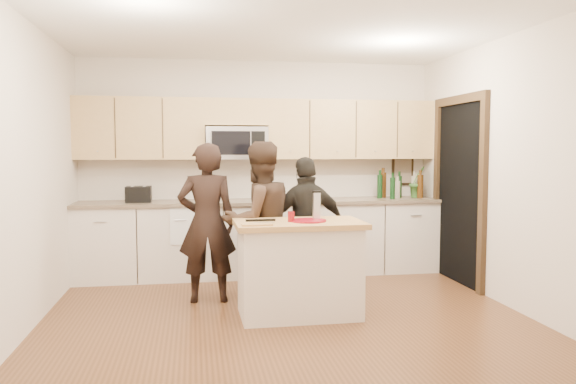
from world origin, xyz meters
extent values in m
plane|color=brown|center=(0.00, 0.00, 0.00)|extent=(4.50, 4.50, 0.00)
cube|color=beige|center=(0.00, 2.00, 1.35)|extent=(4.50, 0.02, 2.70)
cube|color=beige|center=(0.00, -2.00, 1.35)|extent=(4.50, 0.02, 2.70)
cube|color=beige|center=(-2.25, 0.00, 1.35)|extent=(0.02, 4.00, 2.70)
cube|color=beige|center=(2.25, 0.00, 1.35)|extent=(0.02, 4.00, 2.70)
cube|color=white|center=(0.00, 0.00, 2.70)|extent=(4.50, 4.00, 0.02)
cube|color=beige|center=(0.00, 1.69, 0.45)|extent=(4.50, 0.62, 0.90)
cube|color=#7D6C53|center=(0.00, 1.68, 0.92)|extent=(4.50, 0.66, 0.04)
cube|color=tan|center=(-1.48, 1.83, 1.83)|extent=(1.55, 0.33, 0.75)
cube|color=tan|center=(1.17, 1.83, 1.83)|extent=(2.17, 0.33, 0.75)
cube|color=tan|center=(-0.31, 1.83, 2.04)|extent=(0.78, 0.33, 0.33)
cube|color=silver|center=(-0.31, 1.80, 1.65)|extent=(0.76, 0.40, 0.40)
cube|color=black|center=(-0.39, 1.60, 1.65)|extent=(0.47, 0.01, 0.29)
cube|color=black|center=(-0.06, 1.60, 1.65)|extent=(0.17, 0.01, 0.29)
cube|color=black|center=(2.24, 0.90, 1.05)|extent=(0.02, 1.05, 2.10)
cube|color=#312213|center=(2.22, 0.33, 1.05)|extent=(0.06, 0.10, 2.10)
cube|color=#312213|center=(2.22, 1.48, 1.05)|extent=(0.06, 0.10, 2.10)
cube|color=#312213|center=(2.22, 0.90, 2.15)|extent=(0.06, 1.25, 0.10)
cube|color=black|center=(1.95, 1.99, 1.28)|extent=(0.30, 0.03, 0.38)
cube|color=tan|center=(1.95, 1.97, 1.28)|extent=(0.24, 0.00, 0.32)
cube|color=white|center=(-0.95, 1.38, 0.70)|extent=(0.34, 0.01, 0.48)
cube|color=white|center=(-0.95, 1.67, 0.94)|extent=(0.34, 0.60, 0.01)
cube|color=beige|center=(0.13, -0.10, 0.42)|extent=(1.11, 0.66, 0.85)
cube|color=#B08949|center=(0.13, -0.10, 0.88)|extent=(1.21, 0.71, 0.05)
cylinder|color=maroon|center=(0.21, -0.13, 0.91)|extent=(0.33, 0.33, 0.02)
cube|color=silver|center=(0.31, -0.03, 1.04)|extent=(0.07, 0.05, 0.25)
cube|color=black|center=(0.31, -0.03, 1.17)|extent=(0.08, 0.05, 0.02)
cylinder|color=maroon|center=(0.05, -0.13, 0.95)|extent=(0.06, 0.06, 0.10)
cube|color=#B08949|center=(-0.29, -0.30, 0.91)|extent=(0.27, 0.17, 0.02)
cube|color=black|center=(-0.24, -0.16, 0.93)|extent=(0.27, 0.03, 0.02)
cube|color=silver|center=(-0.23, -0.26, 0.92)|extent=(0.20, 0.02, 0.01)
cube|color=black|center=(-1.50, 1.67, 1.03)|extent=(0.30, 0.23, 0.19)
cube|color=silver|center=(-1.57, 1.67, 1.13)|extent=(0.03, 0.17, 0.00)
cube|color=silver|center=(-1.43, 1.67, 1.13)|extent=(0.03, 0.17, 0.00)
cylinder|color=black|center=(1.53, 1.69, 1.12)|extent=(0.07, 0.07, 0.37)
cylinder|color=#3C220B|center=(1.61, 1.79, 1.14)|extent=(0.08, 0.08, 0.39)
cylinder|color=tan|center=(1.77, 1.69, 1.08)|extent=(0.07, 0.07, 0.28)
cylinder|color=black|center=(1.81, 1.73, 1.11)|extent=(0.07, 0.07, 0.35)
cylinder|color=#3C220B|center=(2.06, 1.63, 1.12)|extent=(0.08, 0.08, 0.36)
cylinder|color=tan|center=(2.06, 1.83, 1.11)|extent=(0.09, 0.09, 0.34)
cylinder|color=black|center=(1.66, 1.56, 1.11)|extent=(0.06, 0.06, 0.34)
imported|color=#37692A|center=(2.05, 1.72, 1.15)|extent=(0.29, 0.26, 0.42)
imported|color=black|center=(-0.71, 0.54, 0.82)|extent=(0.61, 0.41, 1.64)
imported|color=#312218|center=(-0.18, 0.46, 0.83)|extent=(0.98, 0.88, 1.65)
imported|color=black|center=(0.34, 0.58, 0.75)|extent=(0.92, 0.48, 1.50)
camera|label=1|loc=(-0.84, -5.24, 1.58)|focal=35.00mm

